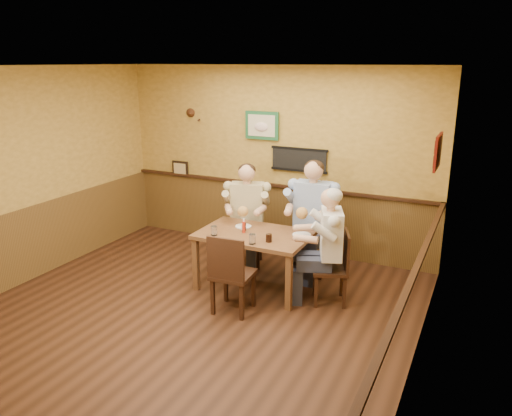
{
  "coord_description": "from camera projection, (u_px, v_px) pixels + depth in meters",
  "views": [
    {
      "loc": [
        2.96,
        -4.36,
        2.85
      ],
      "look_at": [
        0.41,
        0.98,
        1.1
      ],
      "focal_mm": 35.0,
      "sensor_mm": 36.0,
      "label": 1
    }
  ],
  "objects": [
    {
      "name": "pepper_shaker",
      "position": [
        244.0,
        227.0,
        6.41
      ],
      "size": [
        0.05,
        0.05,
        0.1
      ],
      "primitive_type": "cylinder",
      "rotation": [
        0.0,
        0.0,
        -0.17
      ],
      "color": "black",
      "rests_on": "dining_table"
    },
    {
      "name": "chair_back_right",
      "position": [
        312.0,
        238.0,
        6.87
      ],
      "size": [
        0.48,
        0.48,
        1.0
      ],
      "primitive_type": null,
      "rotation": [
        0.0,
        0.0,
        0.04
      ],
      "color": "#341D10",
      "rests_on": "ground"
    },
    {
      "name": "chair_near_side",
      "position": [
        233.0,
        272.0,
        5.8
      ],
      "size": [
        0.48,
        0.48,
        0.97
      ],
      "primitive_type": null,
      "rotation": [
        0.0,
        0.0,
        3.21
      ],
      "color": "#341D10",
      "rests_on": "ground"
    },
    {
      "name": "hot_sauce_bottle",
      "position": [
        244.0,
        226.0,
        6.33
      ],
      "size": [
        0.04,
        0.04,
        0.17
      ],
      "primitive_type": "cylinder",
      "rotation": [
        0.0,
        0.0,
        -0.11
      ],
      "color": "red",
      "rests_on": "dining_table"
    },
    {
      "name": "plate_far_left",
      "position": [
        243.0,
        226.0,
        6.57
      ],
      "size": [
        0.28,
        0.28,
        0.01
      ],
      "primitive_type": "cylinder",
      "rotation": [
        0.0,
        0.0,
        -0.43
      ],
      "color": "silver",
      "rests_on": "dining_table"
    },
    {
      "name": "diner_white_elder",
      "position": [
        331.0,
        253.0,
        5.97
      ],
      "size": [
        0.77,
        0.77,
        1.29
      ],
      "primitive_type": null,
      "rotation": [
        0.0,
        0.0,
        -1.2
      ],
      "color": "silver",
      "rests_on": "ground"
    },
    {
      "name": "plate_far_right",
      "position": [
        302.0,
        235.0,
        6.25
      ],
      "size": [
        0.24,
        0.24,
        0.02
      ],
      "primitive_type": "cylinder",
      "rotation": [
        0.0,
        0.0,
        0.04
      ],
      "color": "silver",
      "rests_on": "dining_table"
    },
    {
      "name": "diner_blue_polo",
      "position": [
        313.0,
        224.0,
        6.81
      ],
      "size": [
        0.69,
        0.69,
        1.43
      ],
      "primitive_type": null,
      "rotation": [
        0.0,
        0.0,
        0.04
      ],
      "color": "#91AAD9",
      "rests_on": "ground"
    },
    {
      "name": "cola_tumbler",
      "position": [
        269.0,
        238.0,
        6.01
      ],
      "size": [
        0.09,
        0.09,
        0.1
      ],
      "primitive_type": "cylinder",
      "rotation": [
        0.0,
        0.0,
        -0.19
      ],
      "color": "black",
      "rests_on": "dining_table"
    },
    {
      "name": "water_glass_left",
      "position": [
        214.0,
        231.0,
        6.24
      ],
      "size": [
        0.1,
        0.1,
        0.12
      ],
      "primitive_type": "cylinder",
      "rotation": [
        0.0,
        0.0,
        -0.33
      ],
      "color": "silver",
      "rests_on": "dining_table"
    },
    {
      "name": "chair_right_end",
      "position": [
        330.0,
        267.0,
        6.03
      ],
      "size": [
        0.54,
        0.54,
        0.9
      ],
      "primitive_type": null,
      "rotation": [
        0.0,
        0.0,
        -1.2
      ],
      "color": "#341D10",
      "rests_on": "ground"
    },
    {
      "name": "salt_shaker",
      "position": [
        243.0,
        227.0,
        6.44
      ],
      "size": [
        0.04,
        0.04,
        0.08
      ],
      "primitive_type": "cylinder",
      "rotation": [
        0.0,
        0.0,
        -0.28
      ],
      "color": "silver",
      "rests_on": "dining_table"
    },
    {
      "name": "room",
      "position": [
        201.0,
        172.0,
        5.42
      ],
      "size": [
        5.02,
        5.03,
        2.81
      ],
      "color": "black",
      "rests_on": "ground"
    },
    {
      "name": "dining_table",
      "position": [
        254.0,
        240.0,
        6.36
      ],
      "size": [
        1.4,
        0.9,
        0.75
      ],
      "color": "brown",
      "rests_on": "ground"
    },
    {
      "name": "water_glass_mid",
      "position": [
        252.0,
        239.0,
        5.94
      ],
      "size": [
        0.09,
        0.09,
        0.12
      ],
      "primitive_type": "cylinder",
      "rotation": [
        0.0,
        0.0,
        -0.1
      ],
      "color": "silver",
      "rests_on": "dining_table"
    },
    {
      "name": "chair_back_left",
      "position": [
        247.0,
        234.0,
        7.16
      ],
      "size": [
        0.55,
        0.55,
        0.94
      ],
      "primitive_type": null,
      "rotation": [
        0.0,
        0.0,
        0.34
      ],
      "color": "#341D10",
      "rests_on": "ground"
    },
    {
      "name": "diner_tan_shirt",
      "position": [
        247.0,
        220.0,
        7.1
      ],
      "size": [
        0.79,
        0.79,
        1.34
      ],
      "primitive_type": null,
      "rotation": [
        0.0,
        0.0,
        0.34
      ],
      "color": "#CEBF8D",
      "rests_on": "ground"
    }
  ]
}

